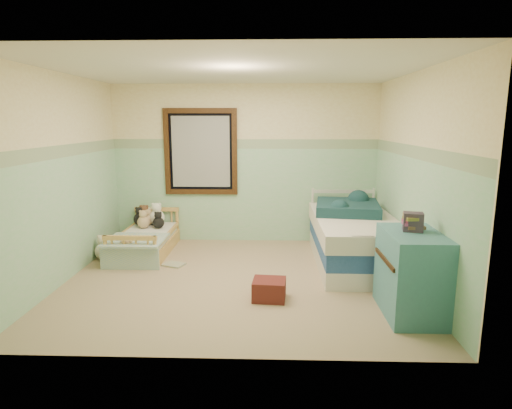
{
  "coord_description": "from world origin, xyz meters",
  "views": [
    {
      "loc": [
        0.4,
        -5.01,
        1.93
      ],
      "look_at": [
        0.22,
        0.35,
        0.88
      ],
      "focal_mm": 29.98,
      "sensor_mm": 36.0,
      "label": 1
    }
  ],
  "objects_px": {
    "plush_floor_tan": "(127,258)",
    "twin_bed_frame": "(353,256)",
    "red_pillow": "(269,289)",
    "toddler_bed_frame": "(146,247)",
    "floor_book": "(174,264)",
    "plush_floor_cream": "(104,251)",
    "dresser": "(411,274)"
  },
  "relations": [
    {
      "from": "toddler_bed_frame",
      "to": "floor_book",
      "type": "height_order",
      "value": "toddler_bed_frame"
    },
    {
      "from": "plush_floor_tan",
      "to": "floor_book",
      "type": "height_order",
      "value": "plush_floor_tan"
    },
    {
      "from": "twin_bed_frame",
      "to": "red_pillow",
      "type": "height_order",
      "value": "red_pillow"
    },
    {
      "from": "plush_floor_cream",
      "to": "floor_book",
      "type": "xyz_separation_m",
      "value": [
        1.05,
        -0.23,
        -0.11
      ]
    },
    {
      "from": "red_pillow",
      "to": "toddler_bed_frame",
      "type": "bearing_deg",
      "value": 138.44
    },
    {
      "from": "plush_floor_cream",
      "to": "plush_floor_tan",
      "type": "xyz_separation_m",
      "value": [
        0.44,
        -0.29,
        0.0
      ]
    },
    {
      "from": "toddler_bed_frame",
      "to": "floor_book",
      "type": "distance_m",
      "value": 0.78
    },
    {
      "from": "red_pillow",
      "to": "floor_book",
      "type": "distance_m",
      "value": 1.69
    },
    {
      "from": "dresser",
      "to": "red_pillow",
      "type": "relative_size",
      "value": 2.4
    },
    {
      "from": "toddler_bed_frame",
      "to": "red_pillow",
      "type": "xyz_separation_m",
      "value": [
        1.84,
        -1.63,
        0.02
      ]
    },
    {
      "from": "plush_floor_tan",
      "to": "twin_bed_frame",
      "type": "bearing_deg",
      "value": 4.1
    },
    {
      "from": "red_pillow",
      "to": "plush_floor_tan",
      "type": "bearing_deg",
      "value": 152.09
    },
    {
      "from": "plush_floor_cream",
      "to": "plush_floor_tan",
      "type": "relative_size",
      "value": 0.97
    },
    {
      "from": "plush_floor_tan",
      "to": "floor_book",
      "type": "relative_size",
      "value": 0.9
    },
    {
      "from": "plush_floor_tan",
      "to": "red_pillow",
      "type": "xyz_separation_m",
      "value": [
        1.91,
        -1.01,
        -0.01
      ]
    },
    {
      "from": "plush_floor_tan",
      "to": "twin_bed_frame",
      "type": "relative_size",
      "value": 0.12
    },
    {
      "from": "plush_floor_cream",
      "to": "plush_floor_tan",
      "type": "bearing_deg",
      "value": -33.87
    },
    {
      "from": "plush_floor_tan",
      "to": "dresser",
      "type": "xyz_separation_m",
      "value": [
        3.33,
        -1.33,
        0.3
      ]
    },
    {
      "from": "dresser",
      "to": "toddler_bed_frame",
      "type": "bearing_deg",
      "value": 149.2
    },
    {
      "from": "toddler_bed_frame",
      "to": "plush_floor_cream",
      "type": "bearing_deg",
      "value": -147.34
    },
    {
      "from": "toddler_bed_frame",
      "to": "twin_bed_frame",
      "type": "relative_size",
      "value": 0.72
    },
    {
      "from": "toddler_bed_frame",
      "to": "dresser",
      "type": "xyz_separation_m",
      "value": [
        3.27,
        -1.95,
        0.33
      ]
    },
    {
      "from": "toddler_bed_frame",
      "to": "plush_floor_cream",
      "type": "xyz_separation_m",
      "value": [
        -0.51,
        -0.33,
        0.03
      ]
    },
    {
      "from": "dresser",
      "to": "red_pillow",
      "type": "bearing_deg",
      "value": 167.56
    },
    {
      "from": "dresser",
      "to": "red_pillow",
      "type": "distance_m",
      "value": 1.49
    },
    {
      "from": "toddler_bed_frame",
      "to": "floor_book",
      "type": "xyz_separation_m",
      "value": [
        0.54,
        -0.55,
        -0.08
      ]
    },
    {
      "from": "plush_floor_tan",
      "to": "red_pillow",
      "type": "height_order",
      "value": "plush_floor_tan"
    },
    {
      "from": "toddler_bed_frame",
      "to": "floor_book",
      "type": "bearing_deg",
      "value": -45.63
    },
    {
      "from": "plush_floor_cream",
      "to": "twin_bed_frame",
      "type": "relative_size",
      "value": 0.12
    },
    {
      "from": "toddler_bed_frame",
      "to": "dresser",
      "type": "bearing_deg",
      "value": -30.8
    },
    {
      "from": "twin_bed_frame",
      "to": "floor_book",
      "type": "relative_size",
      "value": 7.33
    },
    {
      "from": "dresser",
      "to": "floor_book",
      "type": "relative_size",
      "value": 3.1
    }
  ]
}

